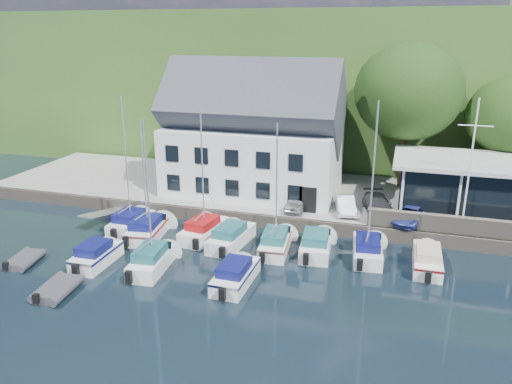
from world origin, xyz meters
The scene contains 31 objects.
ground centered at (0.00, 0.00, 0.00)m, with size 180.00×180.00×0.00m, color black.
quay centered at (0.00, 17.50, 0.50)m, with size 60.00×13.00×1.00m, color gray.
quay_face centered at (0.00, 11.00, 0.50)m, with size 60.00×0.30×1.00m, color #675F53.
hillside centered at (0.00, 62.00, 8.00)m, with size 160.00×75.00×16.00m, color #2F531F.
field_patch centered at (8.00, 70.00, 16.15)m, with size 50.00×30.00×0.30m, color #4F6130.
harbor_building centered at (-7.00, 16.50, 5.35)m, with size 14.40×8.20×8.70m, color silver, non-canonical shape.
club_pavilion centered at (11.00, 16.00, 3.05)m, with size 13.20×7.20×4.10m, color black, non-canonical shape.
seawall centered at (12.00, 11.40, 1.60)m, with size 18.00×0.50×1.20m, color #675F53.
gangway centered at (-16.50, 9.00, 0.00)m, with size 1.20×6.00×1.40m, color silver, non-canonical shape.
car_silver centered at (-2.49, 13.00, 1.61)m, with size 1.45×3.59×1.22m, color #ACABB0.
car_white centered at (1.19, 13.48, 1.61)m, with size 1.29×3.70×1.22m, color white.
car_dgrey centered at (3.56, 13.87, 1.66)m, with size 1.84×4.52×1.31m, color #2B2B2F.
car_blue centered at (5.90, 12.63, 1.62)m, with size 1.43×3.61×1.24m, color navy.
flagpole centered at (9.36, 12.41, 5.50)m, with size 2.16×0.20×9.00m, color silver, non-canonical shape.
tree_1 centered at (-13.27, 21.96, 5.54)m, with size 6.65×6.65×9.09m, color black, non-canonical shape.
tree_2 centered at (-4.36, 22.58, 5.91)m, with size 7.18×7.18×9.82m, color black, non-canonical shape.
tree_3 centered at (4.99, 21.25, 7.12)m, with size 8.95×8.95×12.23m, color black, non-canonical shape.
tree_4 centered at (13.07, 21.41, 5.85)m, with size 7.09×7.09×9.70m, color black, non-canonical shape.
boat_r1_0 centered at (-13.79, 7.80, 4.56)m, with size 2.10×6.00×9.12m, color silver, non-canonical shape.
boat_r1_1 centered at (-11.98, 7.00, 4.60)m, with size 2.24×6.44×9.20m, color silver, non-canonical shape.
boat_r1_2 centered at (-8.03, 7.97, 4.68)m, with size 1.97×6.43×9.35m, color silver, non-canonical shape.
boat_r1_3 centered at (-5.77, 7.32, 0.77)m, with size 1.96×6.63×1.54m, color silver, non-canonical shape.
boat_r1_4 centered at (-2.63, 7.38, 4.51)m, with size 1.89×6.53×9.03m, color silver, non-canonical shape.
boat_r1_5 centered at (0.03, 7.73, 0.77)m, with size 2.06×6.08×1.54m, color silver, non-canonical shape.
boat_r1_6 centered at (3.35, 7.93, 4.60)m, with size 1.94×6.14×9.20m, color silver, non-canonical shape.
boat_r1_7 centered at (7.04, 7.63, 0.72)m, with size 1.83×6.41×1.44m, color silver, non-canonical shape.
boat_r2_0 centered at (-12.96, 2.13, 0.75)m, with size 1.89×5.43×1.50m, color silver, non-canonical shape.
boat_r2_1 centered at (-9.24, 2.53, 4.77)m, with size 1.90×6.37×9.53m, color silver, non-canonical shape.
boat_r2_2 centered at (-3.70, 2.19, 0.74)m, with size 1.92×6.04×1.47m, color silver, non-canonical shape.
dinghy_0 centered at (-17.38, 0.84, 0.33)m, with size 1.72×2.87×0.67m, color #36363B, non-canonical shape.
dinghy_1 centered at (-12.93, -1.77, 0.37)m, with size 1.92×3.20×0.75m, color #36363B, non-canonical shape.
Camera 1 is at (4.92, -22.40, 14.15)m, focal length 35.00 mm.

